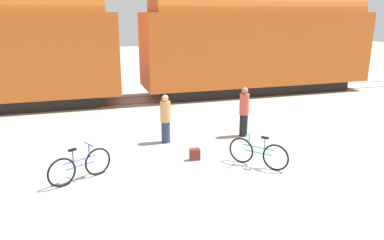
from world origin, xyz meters
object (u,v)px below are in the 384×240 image
(person_in_red, at_px, (244,112))
(backpack, at_px, (195,154))
(freight_train, at_px, (130,40))
(person_in_tan, at_px, (166,119))
(bicycle_blue, at_px, (80,166))
(bicycle_teal, at_px, (258,153))

(person_in_red, height_order, backpack, person_in_red)
(freight_train, relative_size, person_in_tan, 15.69)
(bicycle_blue, height_order, backpack, bicycle_blue)
(person_in_tan, bearing_deg, backpack, -139.30)
(person_in_red, bearing_deg, backpack, -89.98)
(bicycle_teal, distance_m, backpack, 1.82)
(bicycle_teal, height_order, person_in_red, person_in_red)
(freight_train, distance_m, backpack, 8.65)
(bicycle_teal, bearing_deg, bicycle_blue, 174.05)
(freight_train, xyz_separation_m, person_in_tan, (0.17, -6.43, -2.11))
(bicycle_teal, relative_size, bicycle_blue, 0.87)
(freight_train, height_order, person_in_tan, freight_train)
(bicycle_blue, distance_m, person_in_red, 5.86)
(bicycle_blue, height_order, person_in_red, person_in_red)
(bicycle_teal, height_order, bicycle_blue, bicycle_blue)
(person_in_tan, relative_size, backpack, 4.72)
(freight_train, xyz_separation_m, backpack, (0.62, -8.18, -2.74))
(person_in_tan, height_order, person_in_red, person_in_red)
(person_in_tan, distance_m, person_in_red, 2.72)
(bicycle_teal, xyz_separation_m, bicycle_blue, (-4.71, 0.49, 0.00))
(bicycle_teal, relative_size, person_in_red, 0.80)
(bicycle_blue, relative_size, person_in_red, 0.92)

